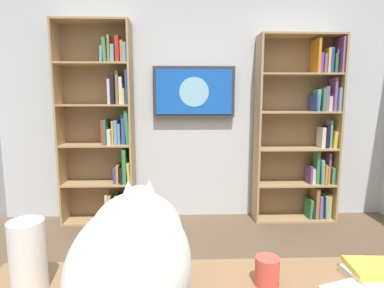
{
  "coord_description": "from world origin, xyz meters",
  "views": [
    {
      "loc": [
        0.18,
        1.33,
        1.36
      ],
      "look_at": [
        0.1,
        -1.02,
        1.02
      ],
      "focal_mm": 29.19,
      "sensor_mm": 36.0,
      "label": 1
    }
  ],
  "objects": [
    {
      "name": "wall_back",
      "position": [
        0.0,
        -2.23,
        1.35
      ],
      "size": [
        4.52,
        0.06,
        2.7
      ],
      "primitive_type": "cube",
      "color": "silver",
      "rests_on": "ground"
    },
    {
      "name": "bookshelf_left",
      "position": [
        -1.2,
        -2.06,
        1.0
      ],
      "size": [
        0.9,
        0.28,
        2.03
      ],
      "color": "tan",
      "rests_on": "ground"
    },
    {
      "name": "bookshelf_right",
      "position": [
        1.0,
        -2.06,
        1.03
      ],
      "size": [
        0.78,
        0.28,
        2.16
      ],
      "color": "tan",
      "rests_on": "ground"
    },
    {
      "name": "wall_mounted_tv",
      "position": [
        0.04,
        -2.15,
        1.43
      ],
      "size": [
        0.89,
        0.07,
        0.55
      ],
      "color": "#333338"
    },
    {
      "name": "cat",
      "position": [
        0.32,
        0.48,
        0.92
      ],
      "size": [
        0.33,
        0.69,
        0.35
      ],
      "color": "white",
      "rests_on": "desk"
    },
    {
      "name": "paper_towel_roll",
      "position": [
        0.67,
        0.38,
        0.86
      ],
      "size": [
        0.11,
        0.11,
        0.23
      ],
      "primitive_type": "cylinder",
      "color": "white",
      "rests_on": "desk"
    },
    {
      "name": "coffee_mug",
      "position": [
        -0.1,
        0.38,
        0.79
      ],
      "size": [
        0.08,
        0.08,
        0.1
      ],
      "primitive_type": "cylinder",
      "color": "#D84C3F",
      "rests_on": "desk"
    },
    {
      "name": "desk_book_stack",
      "position": [
        -0.49,
        0.35,
        0.77
      ],
      "size": [
        0.2,
        0.16,
        0.05
      ],
      "color": "beige",
      "rests_on": "desk"
    }
  ]
}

